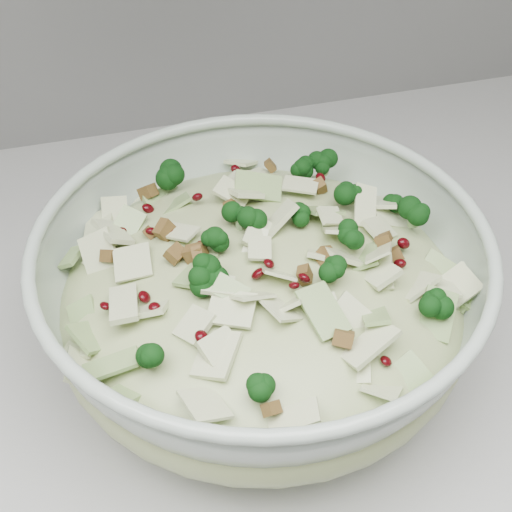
{
  "coord_description": "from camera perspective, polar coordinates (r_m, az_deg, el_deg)",
  "views": [
    {
      "loc": [
        -0.75,
        1.24,
        1.36
      ],
      "look_at": [
        -0.64,
        1.62,
        1.0
      ],
      "focal_mm": 50.0,
      "sensor_mm": 36.0,
      "label": 1
    }
  ],
  "objects": [
    {
      "name": "salad",
      "position": [
        0.52,
        0.45,
        -1.87
      ],
      "size": [
        0.31,
        0.31,
        0.13
      ],
      "rotation": [
        0.0,
        0.0,
        0.02
      ],
      "color": "#B0B77D",
      "rests_on": "mixing_bowl"
    },
    {
      "name": "mixing_bowl",
      "position": [
        0.54,
        0.44,
        -3.5
      ],
      "size": [
        0.37,
        0.37,
        0.13
      ],
      "rotation": [
        0.0,
        0.0,
        -0.13
      ],
      "color": "#A5B5A6",
      "rests_on": "counter"
    }
  ]
}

